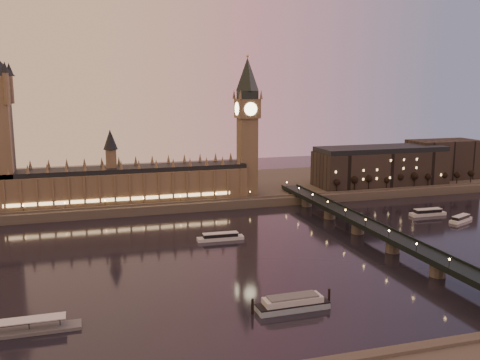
% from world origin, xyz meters
% --- Properties ---
extents(ground, '(700.00, 700.00, 0.00)m').
position_xyz_m(ground, '(0.00, 0.00, 0.00)').
color(ground, black).
rests_on(ground, ground).
extents(far_embankment, '(560.00, 130.00, 6.00)m').
position_xyz_m(far_embankment, '(30.00, 165.00, 3.00)').
color(far_embankment, '#423D35').
rests_on(far_embankment, ground).
extents(palace_of_westminster, '(180.00, 26.62, 52.00)m').
position_xyz_m(palace_of_westminster, '(-40.12, 120.99, 21.71)').
color(palace_of_westminster, brown).
rests_on(palace_of_westminster, ground).
extents(big_ben, '(17.68, 17.68, 104.00)m').
position_xyz_m(big_ben, '(53.99, 120.99, 63.95)').
color(big_ben, brown).
rests_on(big_ben, ground).
extents(westminster_bridge, '(13.20, 260.00, 15.30)m').
position_xyz_m(westminster_bridge, '(91.61, 0.00, 5.52)').
color(westminster_bridge, black).
rests_on(westminster_bridge, ground).
extents(city_block, '(155.00, 45.00, 34.00)m').
position_xyz_m(city_block, '(194.94, 130.93, 22.24)').
color(city_block, black).
rests_on(city_block, ground).
extents(bare_tree_0, '(5.25, 5.25, 10.67)m').
position_xyz_m(bare_tree_0, '(123.76, 109.00, 13.94)').
color(bare_tree_0, black).
rests_on(bare_tree_0, ground).
extents(bare_tree_1, '(5.25, 5.25, 10.67)m').
position_xyz_m(bare_tree_1, '(137.70, 109.00, 13.94)').
color(bare_tree_1, black).
rests_on(bare_tree_1, ground).
extents(bare_tree_2, '(5.25, 5.25, 10.67)m').
position_xyz_m(bare_tree_2, '(151.64, 109.00, 13.94)').
color(bare_tree_2, black).
rests_on(bare_tree_2, ground).
extents(bare_tree_3, '(5.25, 5.25, 10.67)m').
position_xyz_m(bare_tree_3, '(165.58, 109.00, 13.94)').
color(bare_tree_3, black).
rests_on(bare_tree_3, ground).
extents(bare_tree_4, '(5.25, 5.25, 10.67)m').
position_xyz_m(bare_tree_4, '(179.52, 109.00, 13.94)').
color(bare_tree_4, black).
rests_on(bare_tree_4, ground).
extents(bare_tree_5, '(5.25, 5.25, 10.67)m').
position_xyz_m(bare_tree_5, '(193.46, 109.00, 13.94)').
color(bare_tree_5, black).
rests_on(bare_tree_5, ground).
extents(bare_tree_6, '(5.25, 5.25, 10.67)m').
position_xyz_m(bare_tree_6, '(207.40, 109.00, 13.94)').
color(bare_tree_6, black).
rests_on(bare_tree_6, ground).
extents(bare_tree_7, '(5.25, 5.25, 10.67)m').
position_xyz_m(bare_tree_7, '(221.34, 109.00, 13.94)').
color(bare_tree_7, black).
rests_on(bare_tree_7, ground).
extents(bare_tree_8, '(5.25, 5.25, 10.67)m').
position_xyz_m(bare_tree_8, '(235.29, 109.00, 13.94)').
color(bare_tree_8, black).
rests_on(bare_tree_8, ground).
extents(bare_tree_9, '(5.25, 5.25, 10.67)m').
position_xyz_m(bare_tree_9, '(249.23, 109.00, 13.94)').
color(bare_tree_9, black).
rests_on(bare_tree_9, ground).
extents(cruise_boat_a, '(27.21, 6.79, 4.32)m').
position_xyz_m(cruise_boat_a, '(8.95, 29.50, 1.90)').
color(cruise_boat_a, silver).
rests_on(cruise_boat_a, ground).
extents(cruise_boat_b, '(25.71, 6.96, 4.72)m').
position_xyz_m(cruise_boat_b, '(160.24, 45.03, 2.08)').
color(cruise_boat_b, silver).
rests_on(cruise_boat_b, ground).
extents(cruise_boat_c, '(21.23, 13.67, 4.15)m').
position_xyz_m(cruise_boat_c, '(171.16, 25.04, 1.83)').
color(cruise_boat_c, silver).
rests_on(cruise_boat_c, ground).
extents(moored_barge, '(34.45, 8.90, 6.32)m').
position_xyz_m(moored_barge, '(12.28, -72.25, 2.67)').
color(moored_barge, '#8CA3B3').
rests_on(moored_barge, ground).
extents(pontoon_pier, '(45.16, 7.53, 12.04)m').
position_xyz_m(pontoon_pier, '(-91.93, -63.05, 1.30)').
color(pontoon_pier, '#595B5E').
rests_on(pontoon_pier, ground).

